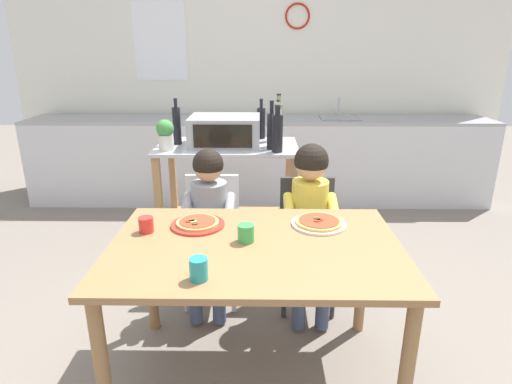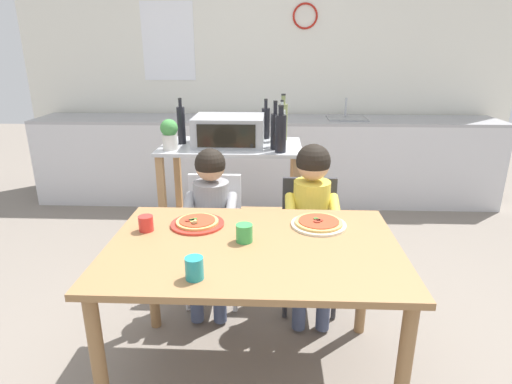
% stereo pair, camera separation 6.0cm
% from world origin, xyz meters
% --- Properties ---
extents(ground_plane, '(12.09, 12.09, 0.00)m').
position_xyz_m(ground_plane, '(0.00, 1.21, 0.00)').
color(ground_plane, slate).
extents(back_wall_tiled, '(5.34, 0.14, 2.70)m').
position_xyz_m(back_wall_tiled, '(-0.00, 3.08, 1.35)').
color(back_wall_tiled, white).
rests_on(back_wall_tiled, ground).
extents(kitchen_counter, '(4.81, 0.60, 1.09)m').
position_xyz_m(kitchen_counter, '(0.00, 2.67, 0.45)').
color(kitchen_counter, silver).
rests_on(kitchen_counter, ground).
extents(kitchen_island_cart, '(1.02, 0.59, 0.92)m').
position_xyz_m(kitchen_island_cart, '(-0.22, 1.29, 0.61)').
color(kitchen_island_cart, '#B7BABF').
rests_on(kitchen_island_cart, ground).
extents(toaster_oven, '(0.50, 0.40, 0.21)m').
position_xyz_m(toaster_oven, '(-0.24, 1.29, 1.02)').
color(toaster_oven, '#999BA0').
rests_on(toaster_oven, kitchen_island_cart).
extents(bottle_brown_beer, '(0.07, 0.07, 0.35)m').
position_xyz_m(bottle_brown_beer, '(0.16, 1.48, 1.07)').
color(bottle_brown_beer, olive).
rests_on(bottle_brown_beer, kitchen_island_cart).
extents(bottle_dark_olive_oil, '(0.05, 0.05, 0.33)m').
position_xyz_m(bottle_dark_olive_oil, '(0.14, 1.29, 1.05)').
color(bottle_dark_olive_oil, '#ADB7B2').
rests_on(bottle_dark_olive_oil, kitchen_island_cart).
extents(bottle_squat_spirits, '(0.08, 0.08, 0.32)m').
position_xyz_m(bottle_squat_spirits, '(0.13, 1.08, 1.05)').
color(bottle_squat_spirits, black).
rests_on(bottle_squat_spirits, kitchen_island_cart).
extents(bottle_slim_sauce, '(0.06, 0.06, 0.31)m').
position_xyz_m(bottle_slim_sauce, '(0.02, 1.53, 1.04)').
color(bottle_slim_sauce, black).
rests_on(bottle_slim_sauce, kitchen_island_cart).
extents(bottle_tall_green_wine, '(0.06, 0.06, 0.33)m').
position_xyz_m(bottle_tall_green_wine, '(-0.59, 1.32, 1.06)').
color(bottle_tall_green_wine, black).
rests_on(bottle_tall_green_wine, kitchen_island_cart).
extents(bottle_clear_vinegar, '(0.06, 0.06, 0.34)m').
position_xyz_m(bottle_clear_vinegar, '(0.10, 1.17, 1.05)').
color(bottle_clear_vinegar, black).
rests_on(bottle_clear_vinegar, kitchen_island_cart).
extents(potted_herb_plant, '(0.12, 0.12, 0.21)m').
position_xyz_m(potted_herb_plant, '(-0.63, 1.12, 1.03)').
color(potted_herb_plant, beige).
rests_on(potted_herb_plant, kitchen_island_cart).
extents(dining_table, '(1.34, 0.90, 0.75)m').
position_xyz_m(dining_table, '(0.00, 0.00, 0.65)').
color(dining_table, olive).
rests_on(dining_table, ground).
extents(dining_chair_left, '(0.36, 0.36, 0.81)m').
position_xyz_m(dining_chair_left, '(-0.29, 0.76, 0.48)').
color(dining_chair_left, silver).
rests_on(dining_chair_left, ground).
extents(dining_chair_right, '(0.36, 0.36, 0.81)m').
position_xyz_m(dining_chair_right, '(0.32, 0.71, 0.48)').
color(dining_chair_right, '#333338').
rests_on(dining_chair_right, ground).
extents(child_in_grey_shirt, '(0.32, 0.42, 1.01)m').
position_xyz_m(child_in_grey_shirt, '(-0.29, 0.64, 0.65)').
color(child_in_grey_shirt, '#424C6B').
rests_on(child_in_grey_shirt, ground).
extents(child_in_yellow_shirt, '(0.32, 0.42, 1.05)m').
position_xyz_m(child_in_yellow_shirt, '(0.32, 0.59, 0.69)').
color(child_in_yellow_shirt, '#424C6B').
rests_on(child_in_yellow_shirt, ground).
extents(pizza_plate_red_rimmed, '(0.27, 0.27, 0.03)m').
position_xyz_m(pizza_plate_red_rimmed, '(-0.29, 0.21, 0.76)').
color(pizza_plate_red_rimmed, red).
rests_on(pizza_plate_red_rimmed, dining_table).
extents(pizza_plate_cream, '(0.28, 0.28, 0.03)m').
position_xyz_m(pizza_plate_cream, '(0.32, 0.22, 0.76)').
color(pizza_plate_cream, beige).
rests_on(pizza_plate_cream, dining_table).
extents(drinking_cup_teal, '(0.07, 0.07, 0.09)m').
position_xyz_m(drinking_cup_teal, '(-0.21, -0.31, 0.79)').
color(drinking_cup_teal, teal).
rests_on(drinking_cup_teal, dining_table).
extents(drinking_cup_green, '(0.08, 0.08, 0.08)m').
position_xyz_m(drinking_cup_green, '(-0.04, 0.03, 0.79)').
color(drinking_cup_green, green).
rests_on(drinking_cup_green, dining_table).
extents(drinking_cup_red, '(0.07, 0.07, 0.08)m').
position_xyz_m(drinking_cup_red, '(-0.53, 0.13, 0.78)').
color(drinking_cup_red, red).
rests_on(drinking_cup_red, dining_table).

